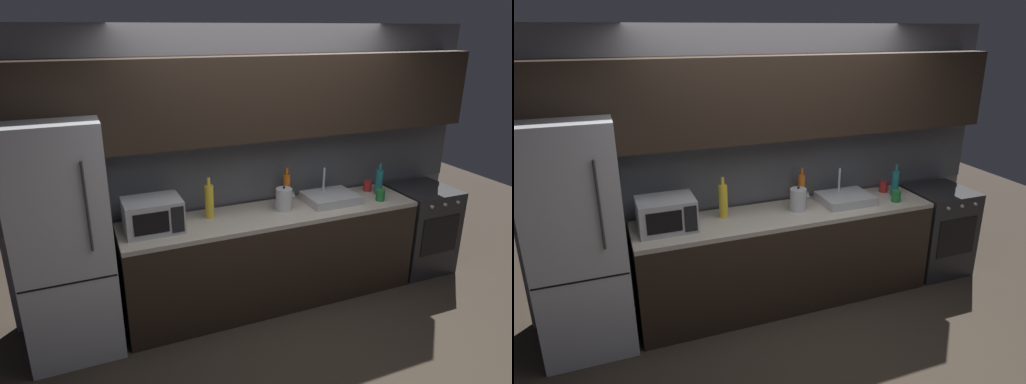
% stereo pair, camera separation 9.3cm
% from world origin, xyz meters
% --- Properties ---
extents(ground_plane, '(10.00, 10.00, 0.00)m').
position_xyz_m(ground_plane, '(0.00, 0.00, 0.00)').
color(ground_plane, '#2D261E').
extents(back_wall, '(4.48, 0.44, 2.50)m').
position_xyz_m(back_wall, '(0.00, 1.20, 1.55)').
color(back_wall, slate).
rests_on(back_wall, ground).
extents(counter_run, '(2.74, 0.60, 0.90)m').
position_xyz_m(counter_run, '(0.00, 0.90, 0.45)').
color(counter_run, black).
rests_on(counter_run, ground).
extents(refrigerator, '(0.68, 0.69, 1.87)m').
position_xyz_m(refrigerator, '(-1.75, 0.90, 0.94)').
color(refrigerator, '#B7BABF').
rests_on(refrigerator, ground).
extents(oven_range, '(0.60, 0.62, 0.90)m').
position_xyz_m(oven_range, '(1.71, 0.90, 0.45)').
color(oven_range, '#232326').
rests_on(oven_range, ground).
extents(microwave, '(0.46, 0.35, 0.27)m').
position_xyz_m(microwave, '(-1.07, 0.92, 1.04)').
color(microwave, '#A8AAAF').
rests_on(microwave, counter_run).
extents(sink_basin, '(0.48, 0.38, 0.30)m').
position_xyz_m(sink_basin, '(0.60, 0.93, 0.94)').
color(sink_basin, '#ADAFB5').
rests_on(sink_basin, counter_run).
extents(kettle, '(0.18, 0.15, 0.23)m').
position_xyz_m(kettle, '(0.11, 0.91, 1.00)').
color(kettle, '#B7BABF').
rests_on(kettle, counter_run).
extents(wine_bottle_orange, '(0.07, 0.07, 0.33)m').
position_xyz_m(wine_bottle_orange, '(0.23, 1.12, 1.04)').
color(wine_bottle_orange, orange).
rests_on(wine_bottle_orange, counter_run).
extents(wine_bottle_teal, '(0.07, 0.07, 0.32)m').
position_xyz_m(wine_bottle_teal, '(1.16, 0.94, 1.03)').
color(wine_bottle_teal, '#19666B').
rests_on(wine_bottle_teal, counter_run).
extents(wine_bottle_yellow, '(0.08, 0.08, 0.37)m').
position_xyz_m(wine_bottle_yellow, '(-0.57, 1.00, 1.05)').
color(wine_bottle_yellow, gold).
rests_on(wine_bottle_yellow, counter_run).
extents(mug_green, '(0.09, 0.09, 0.11)m').
position_xyz_m(mug_green, '(1.07, 0.78, 0.95)').
color(mug_green, '#1E6B2D').
rests_on(mug_green, counter_run).
extents(mug_red, '(0.08, 0.08, 0.11)m').
position_xyz_m(mug_red, '(1.11, 1.06, 0.95)').
color(mug_red, '#A82323').
rests_on(mug_red, counter_run).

